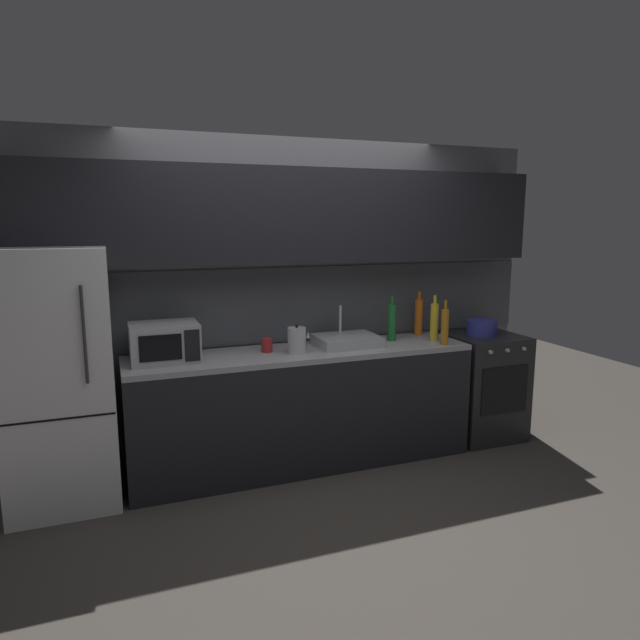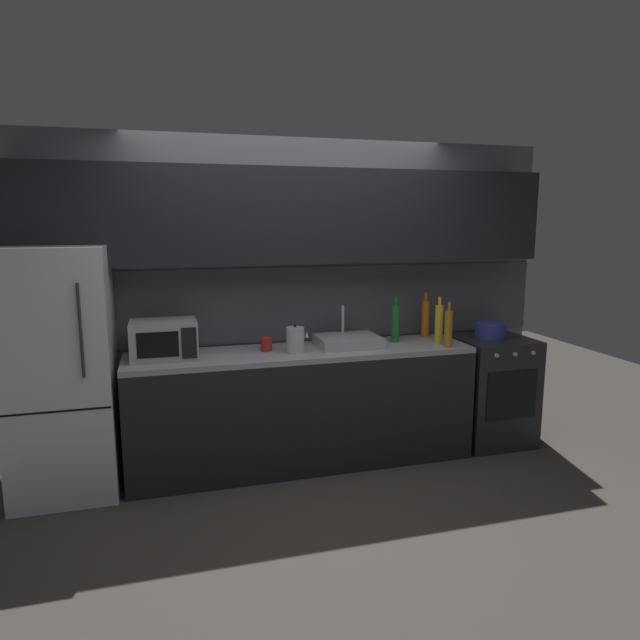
% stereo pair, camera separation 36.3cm
% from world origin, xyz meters
% --- Properties ---
extents(ground_plane, '(10.00, 10.00, 0.00)m').
position_xyz_m(ground_plane, '(0.00, 0.00, 0.00)').
color(ground_plane, '#3D3833').
extents(back_wall, '(4.35, 0.44, 2.50)m').
position_xyz_m(back_wall, '(0.00, 1.20, 1.55)').
color(back_wall, slate).
rests_on(back_wall, ground).
extents(counter_run, '(2.61, 0.60, 0.90)m').
position_xyz_m(counter_run, '(0.00, 0.90, 0.45)').
color(counter_run, black).
rests_on(counter_run, ground).
extents(refrigerator, '(0.68, 0.69, 1.70)m').
position_xyz_m(refrigerator, '(-1.69, 0.90, 0.85)').
color(refrigerator, white).
rests_on(refrigerator, ground).
extents(oven_range, '(0.60, 0.62, 0.90)m').
position_xyz_m(oven_range, '(1.65, 0.90, 0.45)').
color(oven_range, '#232326').
rests_on(oven_range, ground).
extents(microwave, '(0.46, 0.35, 0.27)m').
position_xyz_m(microwave, '(-1.01, 0.92, 1.04)').
color(microwave, '#A8AAAF').
rests_on(microwave, counter_run).
extents(sink_basin, '(0.48, 0.38, 0.30)m').
position_xyz_m(sink_basin, '(0.38, 0.93, 0.94)').
color(sink_basin, '#ADAFB5').
rests_on(sink_basin, counter_run).
extents(kettle, '(0.17, 0.14, 0.22)m').
position_xyz_m(kettle, '(-0.07, 0.83, 1.00)').
color(kettle, '#B7BABF').
rests_on(kettle, counter_run).
extents(wine_bottle_orange, '(0.07, 0.07, 0.37)m').
position_xyz_m(wine_bottle_orange, '(1.12, 1.10, 1.06)').
color(wine_bottle_orange, orange).
rests_on(wine_bottle_orange, counter_run).
extents(wine_bottle_green, '(0.07, 0.07, 0.37)m').
position_xyz_m(wine_bottle_green, '(0.79, 0.97, 1.06)').
color(wine_bottle_green, '#1E6B2D').
rests_on(wine_bottle_green, counter_run).
extents(wine_bottle_amber, '(0.06, 0.06, 0.35)m').
position_xyz_m(wine_bottle_amber, '(1.11, 0.69, 1.05)').
color(wine_bottle_amber, '#B27019').
rests_on(wine_bottle_amber, counter_run).
extents(wine_bottle_yellow, '(0.06, 0.06, 0.37)m').
position_xyz_m(wine_bottle_yellow, '(1.11, 0.84, 1.06)').
color(wine_bottle_yellow, gold).
rests_on(wine_bottle_yellow, counter_run).
extents(mug_red, '(0.08, 0.08, 0.10)m').
position_xyz_m(mug_red, '(-0.27, 0.94, 0.95)').
color(mug_red, '#A82323').
rests_on(mug_red, counter_run).
extents(cooking_pot, '(0.26, 0.26, 0.13)m').
position_xyz_m(cooking_pot, '(1.62, 0.90, 0.97)').
color(cooking_pot, '#333899').
rests_on(cooking_pot, oven_range).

